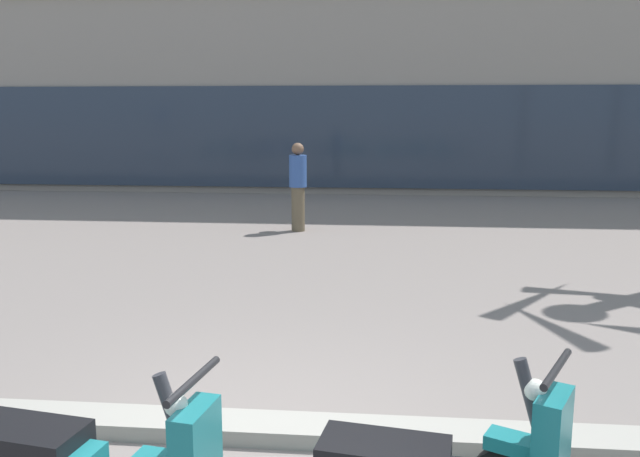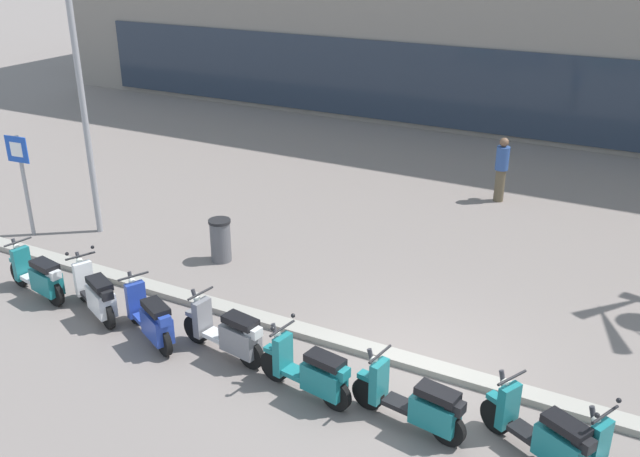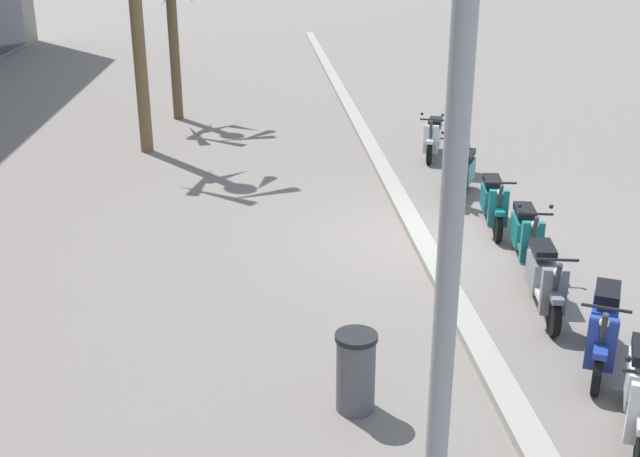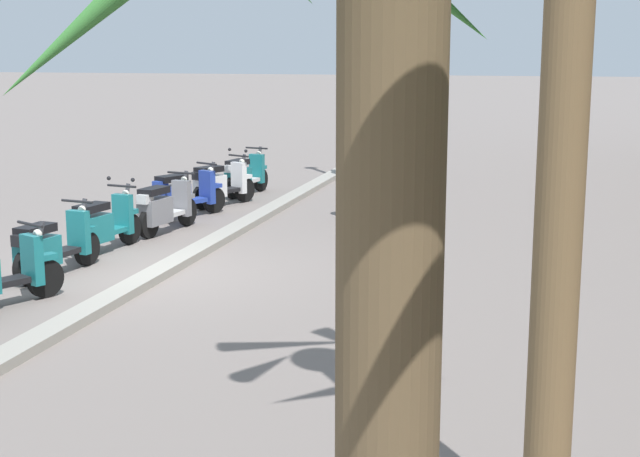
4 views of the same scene
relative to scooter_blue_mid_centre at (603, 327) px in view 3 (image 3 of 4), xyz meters
name	(u,v)px [view 3 (image 3 of 4)]	position (x,y,z in m)	size (l,w,h in m)	color
ground_plane	(429,238)	(4.33, 1.25, -0.47)	(200.00, 200.00, 0.00)	slate
curb_strip	(419,235)	(4.33, 1.45, -0.41)	(60.00, 0.36, 0.12)	gray
scooter_blue_mid_centre	(603,327)	(0.00, 0.00, 0.00)	(1.67, 0.95, 1.04)	black
scooter_grey_mid_rear	(544,279)	(1.47, 0.23, 0.00)	(1.79, 0.63, 1.04)	black
scooter_teal_last_in_row	(526,235)	(3.19, -0.08, -0.01)	(1.72, 0.63, 1.17)	black
scooter_teal_second_in_line	(493,202)	(4.87, -0.03, -0.02)	(1.84, 0.64, 1.04)	black
scooter_teal_mid_front	(462,174)	(6.61, 0.12, 0.00)	(1.66, 0.95, 1.04)	black
scooter_teal_lead_nearest	(458,158)	(7.87, -0.11, -0.01)	(1.73, 0.94, 1.17)	black
scooter_white_gap_after_mid	(433,137)	(9.72, 0.03, -0.01)	(1.75, 0.81, 1.17)	black
litter_bin	(356,371)	(-0.82, 3.22, 0.02)	(0.48, 0.48, 0.95)	#56565B
street_lamp	(462,53)	(-4.31, 3.16, 4.03)	(0.36, 0.36, 7.47)	#939399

